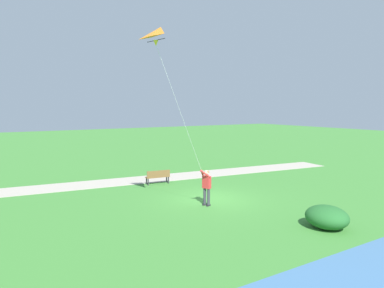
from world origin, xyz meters
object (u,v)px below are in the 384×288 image
at_px(park_bench_near_walkway, 158,176).
at_px(person_kite_flyer, 206,184).
at_px(lakeside_shrub, 327,217).
at_px(flying_kite, 160,38).

bearing_deg(park_bench_near_walkway, person_kite_flyer, 178.06).
bearing_deg(park_bench_near_walkway, lakeside_shrub, -169.46).
relative_size(person_kite_flyer, park_bench_near_walkway, 1.19).
distance_m(person_kite_flyer, flying_kite, 7.17).
relative_size(flying_kite, lakeside_shrub, 3.49).
relative_size(flying_kite, park_bench_near_walkway, 3.99).
bearing_deg(lakeside_shrub, park_bench_near_walkway, 10.54).
height_order(person_kite_flyer, flying_kite, flying_kite).
xyz_separation_m(person_kite_flyer, lakeside_shrub, (-5.23, -2.20, -0.59)).
xyz_separation_m(flying_kite, lakeside_shrub, (-4.29, -5.12, -7.08)).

